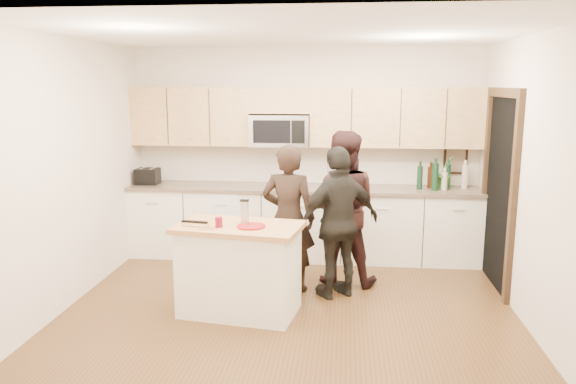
# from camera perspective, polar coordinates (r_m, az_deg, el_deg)

# --- Properties ---
(floor) EXTENTS (4.50, 4.50, 0.00)m
(floor) POSITION_cam_1_polar(r_m,az_deg,el_deg) (5.86, 0.21, -11.57)
(floor) COLOR brown
(floor) RESTS_ON ground
(room_shell) EXTENTS (4.52, 4.02, 2.71)m
(room_shell) POSITION_cam_1_polar(r_m,az_deg,el_deg) (5.43, 0.23, 5.54)
(room_shell) COLOR beige
(room_shell) RESTS_ON ground
(back_cabinetry) EXTENTS (4.50, 0.66, 0.94)m
(back_cabinetry) POSITION_cam_1_polar(r_m,az_deg,el_deg) (7.31, 1.52, -3.07)
(back_cabinetry) COLOR white
(back_cabinetry) RESTS_ON ground
(upper_cabinetry) EXTENTS (4.50, 0.33, 0.75)m
(upper_cabinetry) POSITION_cam_1_polar(r_m,az_deg,el_deg) (7.25, 1.93, 7.79)
(upper_cabinetry) COLOR tan
(upper_cabinetry) RESTS_ON ground
(microwave) EXTENTS (0.76, 0.41, 0.40)m
(microwave) POSITION_cam_1_polar(r_m,az_deg,el_deg) (7.25, -0.82, 6.27)
(microwave) COLOR silver
(microwave) RESTS_ON ground
(doorway) EXTENTS (0.06, 1.25, 2.20)m
(doorway) POSITION_cam_1_polar(r_m,az_deg,el_deg) (6.60, 20.70, 0.77)
(doorway) COLOR black
(doorway) RESTS_ON ground
(framed_picture) EXTENTS (0.30, 0.03, 0.38)m
(framed_picture) POSITION_cam_1_polar(r_m,az_deg,el_deg) (7.56, 16.65, 3.18)
(framed_picture) COLOR black
(framed_picture) RESTS_ON ground
(dish_towel) EXTENTS (0.34, 0.60, 0.48)m
(dish_towel) POSITION_cam_1_polar(r_m,az_deg,el_deg) (7.19, -6.15, -0.68)
(dish_towel) COLOR white
(dish_towel) RESTS_ON ground
(island) EXTENTS (1.29, 0.88, 0.90)m
(island) POSITION_cam_1_polar(r_m,az_deg,el_deg) (5.59, -4.97, -7.77)
(island) COLOR white
(island) RESTS_ON ground
(red_plate) EXTENTS (0.28, 0.28, 0.02)m
(red_plate) POSITION_cam_1_polar(r_m,az_deg,el_deg) (5.36, -3.76, -3.50)
(red_plate) COLOR maroon
(red_plate) RESTS_ON island
(box_grater) EXTENTS (0.08, 0.06, 0.23)m
(box_grater) POSITION_cam_1_polar(r_m,az_deg,el_deg) (5.42, -4.43, -1.95)
(box_grater) COLOR silver
(box_grater) RESTS_ON red_plate
(drink_glass) EXTENTS (0.07, 0.07, 0.10)m
(drink_glass) POSITION_cam_1_polar(r_m,az_deg,el_deg) (5.38, -7.04, -3.07)
(drink_glass) COLOR maroon
(drink_glass) RESTS_ON island
(cutting_board) EXTENTS (0.27, 0.21, 0.02)m
(cutting_board) POSITION_cam_1_polar(r_m,az_deg,el_deg) (5.49, -9.26, -3.27)
(cutting_board) COLOR #BB824E
(cutting_board) RESTS_ON island
(tongs) EXTENTS (0.27, 0.07, 0.02)m
(tongs) POSITION_cam_1_polar(r_m,az_deg,el_deg) (5.52, -9.46, -3.01)
(tongs) COLOR black
(tongs) RESTS_ON cutting_board
(knife) EXTENTS (0.19, 0.05, 0.01)m
(knife) POSITION_cam_1_polar(r_m,az_deg,el_deg) (5.30, -8.29, -3.61)
(knife) COLOR silver
(knife) RESTS_ON cutting_board
(toaster) EXTENTS (0.29, 0.24, 0.21)m
(toaster) POSITION_cam_1_polar(r_m,az_deg,el_deg) (7.61, -14.06, 1.56)
(toaster) COLOR black
(toaster) RESTS_ON back_cabinetry
(bottle_cluster) EXTENTS (0.64, 0.26, 0.40)m
(bottle_cluster) POSITION_cam_1_polar(r_m,az_deg,el_deg) (7.26, 15.24, 1.65)
(bottle_cluster) COLOR black
(bottle_cluster) RESTS_ON back_cabinetry
(orchid) EXTENTS (0.30, 0.30, 0.43)m
(orchid) POSITION_cam_1_polar(r_m,az_deg,el_deg) (7.29, 15.67, 1.95)
(orchid) COLOR #36742E
(orchid) RESTS_ON back_cabinetry
(woman_left) EXTENTS (0.63, 0.46, 1.62)m
(woman_left) POSITION_cam_1_polar(r_m,az_deg,el_deg) (6.09, 0.06, -2.66)
(woman_left) COLOR black
(woman_left) RESTS_ON ground
(woman_center) EXTENTS (0.89, 0.72, 1.74)m
(woman_center) POSITION_cam_1_polar(r_m,az_deg,el_deg) (6.31, 5.42, -1.66)
(woman_center) COLOR black
(woman_center) RESTS_ON ground
(woman_right) EXTENTS (1.01, 0.84, 1.61)m
(woman_right) POSITION_cam_1_polar(r_m,az_deg,el_deg) (5.92, 5.20, -3.13)
(woman_right) COLOR black
(woman_right) RESTS_ON ground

